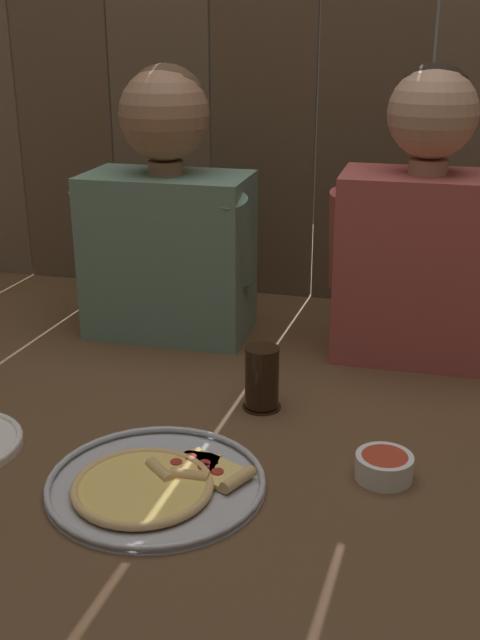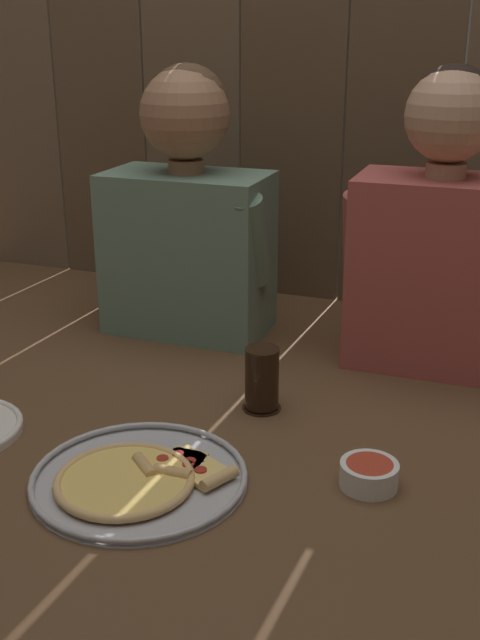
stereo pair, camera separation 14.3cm
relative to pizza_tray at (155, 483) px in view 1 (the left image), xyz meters
name	(u,v)px [view 1 (the left image)]	position (x,y,z in m)	size (l,w,h in m)	color
ground_plane	(241,434)	(0.09, 0.20, -0.01)	(3.20, 3.20, 0.00)	brown
pizza_tray	(155,483)	(0.00, 0.00, 0.00)	(0.35, 0.35, 0.03)	#B2B2B7
drinking_glass	(262,378)	(0.10, 0.31, 0.05)	(0.07, 0.07, 0.12)	black
dipping_bowl	(384,466)	(0.35, 0.12, 0.01)	(0.09, 0.09, 0.04)	white
diner_left	(167,212)	(-0.19, 0.65, 0.28)	(0.41, 0.22, 0.61)	slate
diner_right	(423,228)	(0.38, 0.65, 0.28)	(0.39, 0.21, 0.62)	#AD4C47
wooden_backdrop_wall	(320,15)	(0.09, 1.00, 0.70)	(2.19, 0.03, 1.43)	brown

